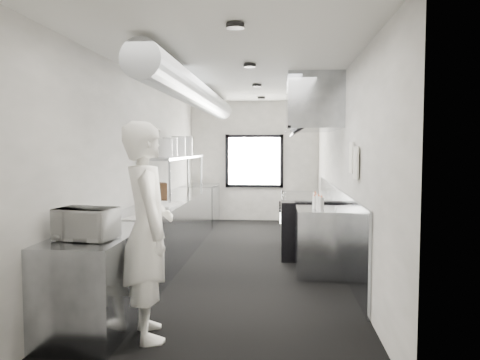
% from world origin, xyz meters
% --- Properties ---
extents(floor, '(3.00, 8.00, 0.01)m').
position_xyz_m(floor, '(0.00, 0.00, 0.00)').
color(floor, black).
rests_on(floor, ground).
extents(ceiling, '(3.00, 8.00, 0.01)m').
position_xyz_m(ceiling, '(0.00, 0.00, 2.80)').
color(ceiling, silver).
rests_on(ceiling, wall_back).
extents(wall_back, '(3.00, 0.02, 2.80)m').
position_xyz_m(wall_back, '(0.00, 4.00, 1.40)').
color(wall_back, silver).
rests_on(wall_back, floor).
extents(wall_front, '(3.00, 0.02, 2.80)m').
position_xyz_m(wall_front, '(0.00, -4.00, 1.40)').
color(wall_front, silver).
rests_on(wall_front, floor).
extents(wall_left, '(0.02, 8.00, 2.80)m').
position_xyz_m(wall_left, '(-1.50, 0.00, 1.40)').
color(wall_left, silver).
rests_on(wall_left, floor).
extents(wall_right, '(0.02, 8.00, 2.80)m').
position_xyz_m(wall_right, '(1.50, 0.00, 1.40)').
color(wall_right, silver).
rests_on(wall_right, floor).
extents(wall_cladding, '(0.03, 5.50, 1.10)m').
position_xyz_m(wall_cladding, '(1.48, 0.30, 0.55)').
color(wall_cladding, gray).
rests_on(wall_cladding, wall_right).
extents(hvac_duct, '(0.40, 6.40, 0.40)m').
position_xyz_m(hvac_duct, '(-0.70, 0.40, 2.55)').
color(hvac_duct, gray).
rests_on(hvac_duct, ceiling).
extents(service_window, '(1.36, 0.05, 1.25)m').
position_xyz_m(service_window, '(0.00, 3.96, 1.40)').
color(service_window, white).
rests_on(service_window, wall_back).
extents(exhaust_hood, '(0.81, 2.20, 0.88)m').
position_xyz_m(exhaust_hood, '(1.10, 0.70, 2.39)').
color(exhaust_hood, gray).
rests_on(exhaust_hood, ceiling).
extents(prep_counter, '(0.70, 6.00, 0.90)m').
position_xyz_m(prep_counter, '(-1.15, -0.50, 0.45)').
color(prep_counter, gray).
rests_on(prep_counter, floor).
extents(pass_shelf, '(0.45, 3.00, 0.68)m').
position_xyz_m(pass_shelf, '(-1.19, 1.00, 1.54)').
color(pass_shelf, gray).
rests_on(pass_shelf, prep_counter).
extents(range, '(0.88, 1.60, 0.94)m').
position_xyz_m(range, '(1.04, 0.70, 0.47)').
color(range, black).
rests_on(range, floor).
extents(bottle_station, '(0.65, 0.80, 0.90)m').
position_xyz_m(bottle_station, '(1.15, -0.70, 0.45)').
color(bottle_station, gray).
rests_on(bottle_station, floor).
extents(far_work_table, '(0.70, 1.20, 0.90)m').
position_xyz_m(far_work_table, '(-1.15, 3.20, 0.45)').
color(far_work_table, gray).
rests_on(far_work_table, floor).
extents(notice_sheet_a, '(0.02, 0.28, 0.38)m').
position_xyz_m(notice_sheet_a, '(1.47, -1.20, 1.60)').
color(notice_sheet_a, white).
rests_on(notice_sheet_a, wall_right).
extents(notice_sheet_b, '(0.02, 0.28, 0.38)m').
position_xyz_m(notice_sheet_b, '(1.47, -1.55, 1.55)').
color(notice_sheet_b, white).
rests_on(notice_sheet_b, wall_right).
extents(line_cook, '(0.72, 0.84, 1.96)m').
position_xyz_m(line_cook, '(-0.60, -2.98, 0.98)').
color(line_cook, white).
rests_on(line_cook, floor).
extents(microwave, '(0.52, 0.43, 0.28)m').
position_xyz_m(microwave, '(-1.15, -3.04, 1.04)').
color(microwave, silver).
rests_on(microwave, prep_counter).
extents(deli_tub_a, '(0.18, 0.18, 0.11)m').
position_xyz_m(deli_tub_a, '(-1.35, -2.84, 0.96)').
color(deli_tub_a, '#A3AC9F').
rests_on(deli_tub_a, prep_counter).
extents(deli_tub_b, '(0.16, 0.16, 0.10)m').
position_xyz_m(deli_tub_b, '(-1.26, -2.61, 0.95)').
color(deli_tub_b, '#A3AC9F').
rests_on(deli_tub_b, prep_counter).
extents(newspaper, '(0.42, 0.49, 0.01)m').
position_xyz_m(newspaper, '(-1.00, -1.75, 0.91)').
color(newspaper, silver).
rests_on(newspaper, prep_counter).
extents(small_plate, '(0.21, 0.21, 0.02)m').
position_xyz_m(small_plate, '(-1.02, -1.30, 0.91)').
color(small_plate, white).
rests_on(small_plate, prep_counter).
extents(pastry, '(0.08, 0.08, 0.08)m').
position_xyz_m(pastry, '(-1.02, -1.30, 0.96)').
color(pastry, tan).
rests_on(pastry, small_plate).
extents(cutting_board, '(0.58, 0.71, 0.02)m').
position_xyz_m(cutting_board, '(-1.10, -0.49, 0.91)').
color(cutting_board, silver).
rests_on(cutting_board, prep_counter).
extents(knife_block, '(0.19, 0.26, 0.25)m').
position_xyz_m(knife_block, '(-1.29, 0.37, 1.03)').
color(knife_block, '#51351C').
rests_on(knife_block, prep_counter).
extents(plate_stack_a, '(0.29, 0.29, 0.29)m').
position_xyz_m(plate_stack_a, '(-1.23, 0.27, 1.71)').
color(plate_stack_a, white).
rests_on(plate_stack_a, pass_shelf).
extents(plate_stack_b, '(0.29, 0.29, 0.32)m').
position_xyz_m(plate_stack_b, '(-1.21, 0.59, 1.73)').
color(plate_stack_b, white).
rests_on(plate_stack_b, pass_shelf).
extents(plate_stack_c, '(0.28, 0.28, 0.35)m').
position_xyz_m(plate_stack_c, '(-1.18, 1.10, 1.75)').
color(plate_stack_c, white).
rests_on(plate_stack_c, pass_shelf).
extents(plate_stack_d, '(0.31, 0.31, 0.37)m').
position_xyz_m(plate_stack_d, '(-1.18, 1.76, 1.75)').
color(plate_stack_d, white).
rests_on(plate_stack_d, pass_shelf).
extents(squeeze_bottle_a, '(0.08, 0.08, 0.19)m').
position_xyz_m(squeeze_bottle_a, '(1.13, -1.03, 0.99)').
color(squeeze_bottle_a, silver).
rests_on(squeeze_bottle_a, bottle_station).
extents(squeeze_bottle_b, '(0.07, 0.07, 0.19)m').
position_xyz_m(squeeze_bottle_b, '(1.10, -0.89, 0.99)').
color(squeeze_bottle_b, silver).
rests_on(squeeze_bottle_b, bottle_station).
extents(squeeze_bottle_c, '(0.07, 0.07, 0.17)m').
position_xyz_m(squeeze_bottle_c, '(1.06, -0.69, 0.98)').
color(squeeze_bottle_c, silver).
rests_on(squeeze_bottle_c, bottle_station).
extents(squeeze_bottle_d, '(0.08, 0.08, 0.17)m').
position_xyz_m(squeeze_bottle_d, '(1.09, -0.55, 0.99)').
color(squeeze_bottle_d, silver).
rests_on(squeeze_bottle_d, bottle_station).
extents(squeeze_bottle_e, '(0.07, 0.07, 0.19)m').
position_xyz_m(squeeze_bottle_e, '(1.09, -0.42, 0.99)').
color(squeeze_bottle_e, silver).
rests_on(squeeze_bottle_e, bottle_station).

